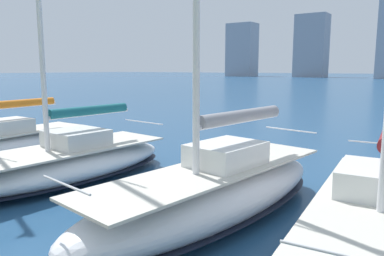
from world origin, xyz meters
name	(u,v)px	position (x,y,z in m)	size (l,w,h in m)	color
sailboat_maroon	(381,224)	(-4.35, -6.85, 0.69)	(3.69, 8.23, 12.83)	silver
sailboat_grey	(214,192)	(-0.72, -6.50, 0.75)	(3.43, 8.60, 9.85)	white
sailboat_teal	(66,161)	(5.14, -6.58, 0.65)	(3.61, 8.16, 11.86)	silver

